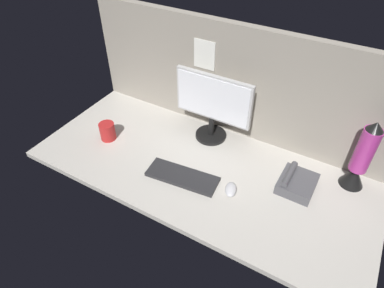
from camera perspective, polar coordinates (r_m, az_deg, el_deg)
ground_plane at (r=179.53cm, az=1.65°, el=-4.06°), size 180.00×80.00×3.00cm
cubicle_wall_back at (r=186.37cm, az=7.49°, el=10.49°), size 180.00×5.50×64.13cm
monitor at (r=184.43cm, az=3.57°, el=6.79°), size 44.69×18.00×39.62cm
keyboard at (r=171.46cm, az=-1.66°, el=-5.58°), size 38.18×16.91×2.00cm
mouse at (r=165.64cm, az=6.64°, el=-7.72°), size 8.53×10.93×3.40cm
mug_red_plastic at (r=198.31cm, az=-14.24°, el=2.13°), size 8.85×8.85×10.35cm
lava_lamp at (r=177.01cm, az=26.89°, el=-2.49°), size 11.80×11.80×38.60cm
desk_phone at (r=173.29cm, az=17.41°, el=-6.35°), size 17.25×19.23×8.80cm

